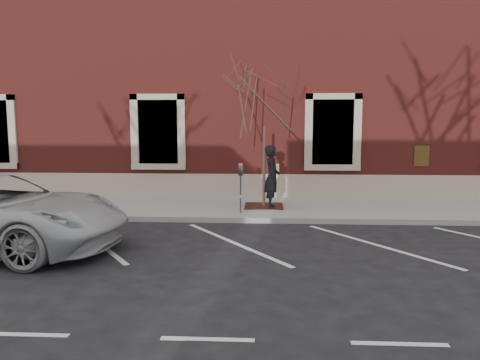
{
  "coord_description": "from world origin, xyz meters",
  "views": [
    {
      "loc": [
        0.72,
        -12.6,
        2.74
      ],
      "look_at": [
        0.0,
        0.6,
        1.1
      ],
      "focal_mm": 35.0,
      "sensor_mm": 36.0,
      "label": 1
    }
  ],
  "objects": [
    {
      "name": "sidewalk_near",
      "position": [
        0.0,
        1.75,
        0.07
      ],
      "size": [
        40.0,
        3.5,
        0.15
      ],
      "primitive_type": "cube",
      "color": "#A8A89E",
      "rests_on": "ground"
    },
    {
      "name": "curb_near",
      "position": [
        0.0,
        -0.05,
        0.07
      ],
      "size": [
        40.0,
        0.12,
        0.15
      ],
      "primitive_type": "cube",
      "color": "#9E9E99",
      "rests_on": "ground"
    },
    {
      "name": "parking_meter",
      "position": [
        0.02,
        0.57,
        1.15
      ],
      "size": [
        0.13,
        0.1,
        1.43
      ],
      "rotation": [
        0.0,
        0.0,
        -0.37
      ],
      "color": "#595B60",
      "rests_on": "sidewalk_near"
    },
    {
      "name": "sapling",
      "position": [
        0.68,
        1.66,
        3.28
      ],
      "size": [
        2.68,
        2.68,
        4.47
      ],
      "color": "#47322B",
      "rests_on": "sidewalk_near"
    },
    {
      "name": "tree_grate",
      "position": [
        0.68,
        1.66,
        0.16
      ],
      "size": [
        1.18,
        1.18,
        0.03
      ],
      "primitive_type": "cube",
      "color": "#432015",
      "rests_on": "sidewalk_near"
    },
    {
      "name": "man",
      "position": [
        0.92,
        1.33,
        1.1
      ],
      "size": [
        0.48,
        0.71,
        1.91
      ],
      "primitive_type": "imported",
      "rotation": [
        0.0,
        0.0,
        1.6
      ],
      "color": "black",
      "rests_on": "sidewalk_near"
    },
    {
      "name": "building_civic",
      "position": [
        0.0,
        7.74,
        4.0
      ],
      "size": [
        40.0,
        8.62,
        8.0
      ],
      "color": "maroon",
      "rests_on": "ground"
    },
    {
      "name": "ground",
      "position": [
        0.0,
        0.0,
        0.0
      ],
      "size": [
        120.0,
        120.0,
        0.0
      ],
      "primitive_type": "plane",
      "color": "#28282B",
      "rests_on": "ground"
    },
    {
      "name": "parking_stripes",
      "position": [
        0.0,
        -2.2,
        0.0
      ],
      "size": [
        28.0,
        4.4,
        0.01
      ],
      "primitive_type": null,
      "color": "silver",
      "rests_on": "ground"
    }
  ]
}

